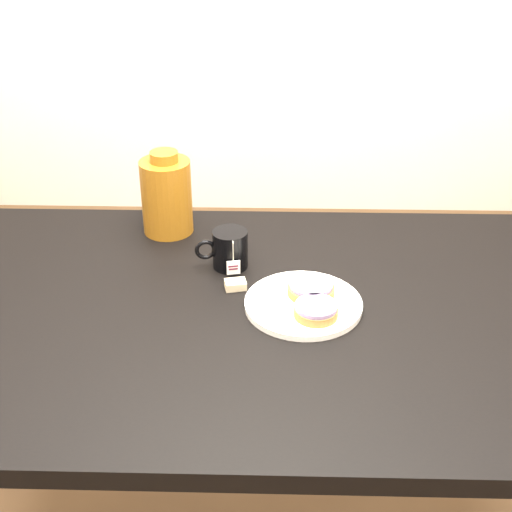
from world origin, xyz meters
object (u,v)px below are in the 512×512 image
Objects in this scene: bagel_front at (316,310)px; table at (257,341)px; plate at (303,303)px; bagel_back at (311,289)px; mug at (229,249)px; teabag_pouch at (235,285)px; bagel_package at (167,195)px.

table is at bearing 160.24° from bagel_front.
bagel_back is at bearing 60.73° from plate.
mug is (-0.16, 0.16, 0.04)m from plate.
teabag_pouch is at bearing 166.28° from bagel_back.
bagel_front is at bearing -60.75° from mug.
bagel_package is (-0.32, 0.33, 0.09)m from plate.
bagel_package reaches higher than mug.
plate is 0.06m from bagel_front.
mug is (-0.19, 0.21, 0.02)m from bagel_front.
teabag_pouch is (-0.14, 0.07, -0.00)m from plate.
bagel_front is (0.12, -0.04, 0.11)m from table.
teabag_pouch is 0.33m from bagel_package.
mug is (-0.07, 0.17, 0.13)m from table.
table is 0.13m from plate.
bagel_front is 0.52m from bagel_package.
table is at bearing -57.57° from teabag_pouch.
bagel_back is 0.46m from bagel_package.
table is 31.11× the size of teabag_pouch.
bagel_front is 0.60× the size of bagel_package.
mug reaches higher than bagel_back.
table is at bearing -175.33° from plate.
bagel_package is at bearing 124.32° from teabag_pouch.
plate is 1.95× the size of bagel_front.
teabag_pouch is at bearing -90.79° from mug.
plate is 1.93× the size of mug.
table is at bearing -80.39° from mug.
mug reaches higher than teabag_pouch.
bagel_front is 0.99× the size of mug.
bagel_back is 3.07× the size of teabag_pouch.
plate is 5.41× the size of teabag_pouch.
bagel_back is at bearing -48.36° from mug.
teabag_pouch is (-0.16, 0.04, -0.02)m from bagel_back.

